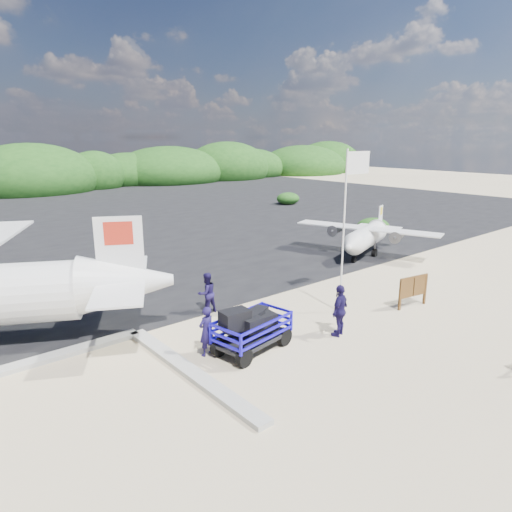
% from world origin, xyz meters
% --- Properties ---
extents(ground, '(160.00, 160.00, 0.00)m').
position_xyz_m(ground, '(0.00, 0.00, 0.00)').
color(ground, beige).
extents(asphalt_apron, '(90.00, 50.00, 0.04)m').
position_xyz_m(asphalt_apron, '(0.00, 30.00, 0.00)').
color(asphalt_apron, '#B2B2B2').
rests_on(asphalt_apron, ground).
extents(lagoon, '(9.00, 7.00, 0.40)m').
position_xyz_m(lagoon, '(-9.00, 1.50, 0.00)').
color(lagoon, '#B2B2B2').
rests_on(lagoon, ground).
extents(baggage_cart, '(3.00, 2.01, 1.39)m').
position_xyz_m(baggage_cart, '(-2.11, 1.44, 0.00)').
color(baggage_cart, '#180EDB').
rests_on(baggage_cart, ground).
extents(flagpole, '(1.29, 0.58, 6.36)m').
position_xyz_m(flagpole, '(2.73, 1.84, 0.00)').
color(flagpole, white).
rests_on(flagpole, ground).
extents(signboard, '(1.65, 0.43, 1.35)m').
position_xyz_m(signboard, '(5.42, 0.29, 0.00)').
color(signboard, brown).
rests_on(signboard, ground).
extents(crew_a, '(0.65, 0.48, 1.63)m').
position_xyz_m(crew_a, '(-3.43, 2.12, 0.82)').
color(crew_a, '#191245').
rests_on(crew_a, ground).
extents(crew_b, '(0.81, 0.64, 1.65)m').
position_xyz_m(crew_b, '(-1.40, 5.14, 0.82)').
color(crew_b, '#191245').
rests_on(crew_b, ground).
extents(crew_c, '(1.18, 0.76, 1.86)m').
position_xyz_m(crew_c, '(0.97, 0.40, 0.93)').
color(crew_c, '#191245').
rests_on(crew_c, ground).
extents(aircraft_large, '(24.23, 24.23, 5.38)m').
position_xyz_m(aircraft_large, '(11.22, 24.90, 0.00)').
color(aircraft_large, '#B2B2B2').
rests_on(aircraft_large, ground).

